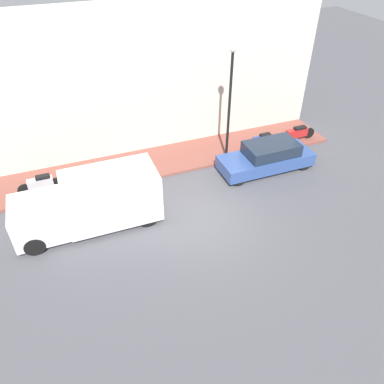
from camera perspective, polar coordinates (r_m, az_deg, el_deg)
name	(u,v)px	position (r m, az deg, el deg)	size (l,w,h in m)	color
ground_plane	(203,222)	(14.58, 1.66, -4.53)	(60.00, 60.00, 0.00)	#47474C
sidewalk	(166,160)	(18.03, -4.00, 4.91)	(2.52, 16.71, 0.13)	brown
building_facade	(153,81)	(17.73, -5.94, 16.43)	(0.30, 16.71, 6.86)	beige
parked_car	(267,157)	(17.48, 11.39, 5.24)	(1.61, 4.34, 1.31)	#2D4784
delivery_van	(90,202)	(14.30, -15.29, -1.51)	(1.92, 5.29, 2.10)	white
motorcycle_red	(297,133)	(19.98, 15.67, 8.61)	(0.30, 2.14, 0.76)	#B21E1E
scooter_silver	(41,184)	(16.68, -21.99, 1.08)	(0.30, 1.90, 0.87)	#B7B7BF
motorcycle_blue	(263,140)	(18.97, 10.71, 7.75)	(0.30, 1.83, 0.74)	navy
streetlamp	(230,93)	(16.70, 5.84, 14.80)	(0.31, 0.31, 5.24)	black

